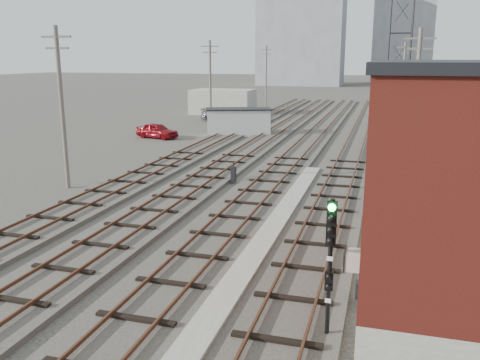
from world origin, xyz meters
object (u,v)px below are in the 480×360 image
at_px(car_red, 157,131).
at_px(car_silver, 244,115).
at_px(signal_mast, 330,260).
at_px(site_trailer, 238,122).
at_px(car_grey, 222,115).
at_px(switch_stand, 233,174).

bearing_deg(car_red, car_silver, -2.59).
height_order(signal_mast, car_red, signal_mast).
relative_size(signal_mast, site_trailer, 0.58).
xyz_separation_m(signal_mast, car_silver, (-14.82, 45.28, -1.58)).
distance_m(site_trailer, car_grey, 11.26).
relative_size(car_silver, car_grey, 0.83).
bearing_deg(switch_stand, car_grey, 110.86).
bearing_deg(site_trailer, car_red, -169.59).
distance_m(car_silver, car_grey, 2.60).
bearing_deg(site_trailer, car_grey, 96.44).
xyz_separation_m(car_silver, car_grey, (-2.51, -0.66, 0.04)).
bearing_deg(switch_stand, signal_mast, -63.51).
xyz_separation_m(car_red, car_grey, (1.85, 13.98, 0.03)).
bearing_deg(car_red, car_grey, 6.47).
height_order(site_trailer, car_grey, site_trailer).
distance_m(switch_stand, car_silver, 30.30).
bearing_deg(car_red, site_trailer, -46.26).
xyz_separation_m(switch_stand, car_silver, (-7.47, 29.37, 0.13)).
bearing_deg(car_silver, car_grey, 85.28).
bearing_deg(car_silver, site_trailer, 173.04).
bearing_deg(switch_stand, site_trailer, 107.02).
xyz_separation_m(car_red, car_silver, (4.36, 14.64, -0.01)).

